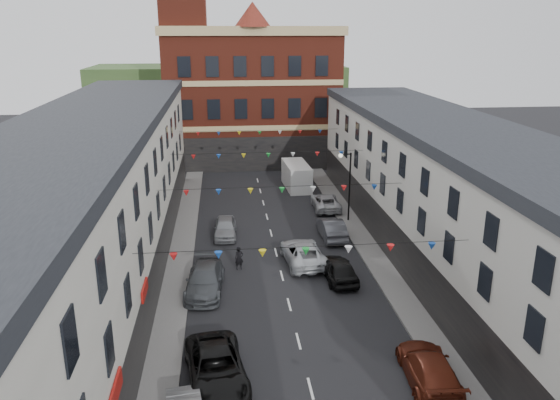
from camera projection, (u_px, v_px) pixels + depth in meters
name	position (u px, v px, depth m)	size (l,w,h in m)	color
ground	(289.00, 305.00, 32.56)	(160.00, 160.00, 0.00)	black
pavement_left	(175.00, 294.00, 33.73)	(1.80, 64.00, 0.15)	#605E5B
pavement_right	(392.00, 283.00, 35.13)	(1.80, 64.00, 0.15)	#605E5B
terrace_left	(80.00, 222.00, 30.70)	(8.40, 56.00, 10.70)	beige
terrace_right	(479.00, 216.00, 33.24)	(8.40, 56.00, 9.70)	#B8B5AC
civic_building	(251.00, 94.00, 66.09)	(20.60, 13.30, 18.50)	maroon
clock_tower	(184.00, 36.00, 60.49)	(5.60, 5.60, 30.00)	maroon
distant_hill	(219.00, 97.00, 89.44)	(40.00, 14.00, 10.00)	#324F24
street_lamp	(347.00, 178.00, 45.32)	(1.10, 0.36, 6.00)	black
car_left_c	(216.00, 368.00, 25.18)	(2.62, 5.69, 1.58)	black
car_left_d	(205.00, 280.00, 33.97)	(2.21, 5.44, 1.58)	#484C51
car_left_e	(225.00, 228.00, 43.03)	(1.74, 4.33, 1.47)	gray
car_right_c	(429.00, 369.00, 25.12)	(2.16, 5.31, 1.54)	#5E2112
car_right_d	(338.00, 269.00, 35.59)	(1.84, 4.57, 1.56)	black
car_right_e	(332.00, 228.00, 42.72)	(1.66, 4.77, 1.57)	#4C4E54
car_right_f	(326.00, 202.00, 49.51)	(2.31, 5.02, 1.39)	#B3B4B8
moving_car	(303.00, 253.00, 38.14)	(2.56, 5.55, 1.54)	silver
white_van	(296.00, 176.00, 56.05)	(2.22, 5.77, 2.55)	silver
pedestrian	(239.00, 258.00, 37.09)	(0.60, 0.39, 1.64)	black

